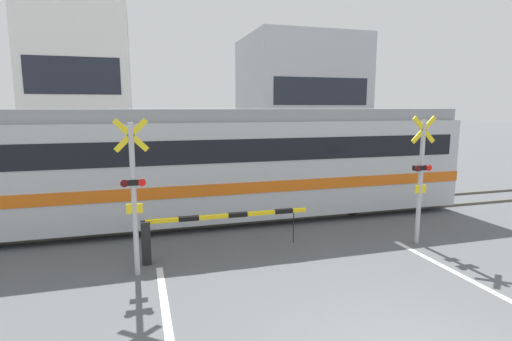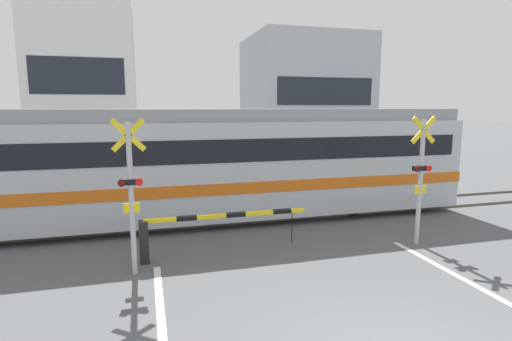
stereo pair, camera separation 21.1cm
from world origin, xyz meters
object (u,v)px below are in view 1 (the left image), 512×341
Objects in this scene: crossing_signal_left at (134,191)px; pedestrian at (193,163)px; crossing_barrier_near at (194,228)px; crossing_signal_right at (421,174)px; commuter_train at (168,163)px; crossing_barrier_far at (282,176)px.

pedestrian is (2.39, 9.10, -0.76)m from crossing_signal_left.
crossing_signal_right is (5.61, -0.54, 1.04)m from crossing_barrier_near.
crossing_barrier_near is at bearing 174.55° from crossing_signal_right.
crossing_barrier_far is (4.66, 2.92, -1.07)m from commuter_train.
crossing_signal_right is (5.92, -3.63, -0.03)m from commuter_train.
commuter_train is 5.71m from pedestrian.
crossing_barrier_near is (0.31, -3.09, -1.07)m from commuter_train.
crossing_signal_left reaches higher than crossing_barrier_far.
crossing_barrier_far is 6.76m from crossing_signal_right.
crossing_signal_left is (-1.26, -0.54, 1.04)m from crossing_barrier_near.
commuter_train reaches higher than crossing_barrier_far.
crossing_barrier_near is 7.42m from crossing_barrier_far.
commuter_train is 3.75m from crossing_signal_left.
crossing_barrier_far is 1.20× the size of crossing_signal_right.
pedestrian is at bearing 82.51° from crossing_barrier_near.
commuter_train reaches higher than crossing_barrier_near.
crossing_signal_left is at bearing -157.05° from crossing_barrier_near.
pedestrian is at bearing 141.63° from crossing_barrier_far.
crossing_signal_left is 1.00× the size of crossing_signal_right.
crossing_signal_left reaches higher than pedestrian.
pedestrian is (-3.22, 2.55, 0.28)m from crossing_barrier_far.
crossing_signal_right is at bearing 0.00° from crossing_signal_left.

